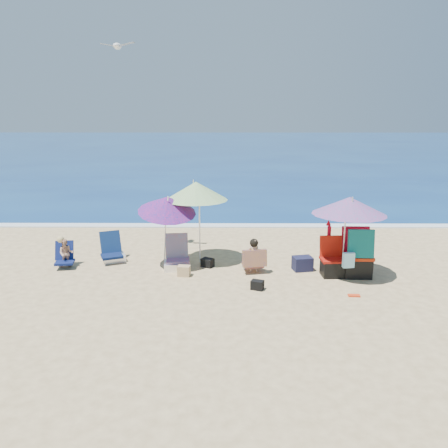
{
  "coord_description": "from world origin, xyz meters",
  "views": [
    {
      "loc": [
        -0.23,
        -9.34,
        3.68
      ],
      "look_at": [
        -0.3,
        1.0,
        1.1
      ],
      "focal_mm": 35.22,
      "sensor_mm": 36.0,
      "label": 1
    }
  ],
  "objects_px": {
    "umbrella_turquoise": "(349,206)",
    "chair_rainbow": "(177,259)",
    "umbrella_blue": "(167,204)",
    "seagull": "(117,46)",
    "camp_chair_right": "(357,259)",
    "chair_navy": "(113,253)",
    "person_center": "(254,256)",
    "person_left": "(65,253)",
    "furled_umbrella": "(328,243)",
    "umbrella_striped": "(196,191)",
    "camp_chair_left": "(332,264)"
  },
  "relations": [
    {
      "from": "umbrella_blue",
      "to": "furled_umbrella",
      "type": "bearing_deg",
      "value": -1.51
    },
    {
      "from": "furled_umbrella",
      "to": "camp_chair_left",
      "type": "xyz_separation_m",
      "value": [
        0.01,
        -0.48,
        -0.38
      ]
    },
    {
      "from": "umbrella_blue",
      "to": "chair_navy",
      "type": "distance_m",
      "value": 2.1
    },
    {
      "from": "chair_navy",
      "to": "person_left",
      "type": "distance_m",
      "value": 1.16
    },
    {
      "from": "furled_umbrella",
      "to": "person_center",
      "type": "distance_m",
      "value": 1.87
    },
    {
      "from": "chair_navy",
      "to": "person_center",
      "type": "relative_size",
      "value": 1.04
    },
    {
      "from": "person_left",
      "to": "umbrella_striped",
      "type": "bearing_deg",
      "value": 8.13
    },
    {
      "from": "person_left",
      "to": "furled_umbrella",
      "type": "bearing_deg",
      "value": -0.46
    },
    {
      "from": "person_center",
      "to": "camp_chair_right",
      "type": "bearing_deg",
      "value": -5.26
    },
    {
      "from": "furled_umbrella",
      "to": "person_center",
      "type": "relative_size",
      "value": 1.42
    },
    {
      "from": "camp_chair_left",
      "to": "camp_chair_right",
      "type": "xyz_separation_m",
      "value": [
        0.55,
        -0.04,
        0.15
      ]
    },
    {
      "from": "furled_umbrella",
      "to": "chair_rainbow",
      "type": "relative_size",
      "value": 1.49
    },
    {
      "from": "chair_navy",
      "to": "person_left",
      "type": "bearing_deg",
      "value": -154.11
    },
    {
      "from": "camp_chair_right",
      "to": "umbrella_blue",
      "type": "bearing_deg",
      "value": 172.01
    },
    {
      "from": "umbrella_blue",
      "to": "furled_umbrella",
      "type": "height_order",
      "value": "umbrella_blue"
    },
    {
      "from": "camp_chair_left",
      "to": "umbrella_blue",
      "type": "bearing_deg",
      "value": 171.48
    },
    {
      "from": "umbrella_turquoise",
      "to": "person_left",
      "type": "bearing_deg",
      "value": 175.02
    },
    {
      "from": "person_center",
      "to": "camp_chair_left",
      "type": "bearing_deg",
      "value": -5.59
    },
    {
      "from": "camp_chair_left",
      "to": "seagull",
      "type": "relative_size",
      "value": 1.02
    },
    {
      "from": "umbrella_turquoise",
      "to": "person_center",
      "type": "relative_size",
      "value": 2.5
    },
    {
      "from": "furled_umbrella",
      "to": "umbrella_turquoise",
      "type": "bearing_deg",
      "value": -61.18
    },
    {
      "from": "chair_navy",
      "to": "chair_rainbow",
      "type": "relative_size",
      "value": 1.09
    },
    {
      "from": "furled_umbrella",
      "to": "camp_chair_right",
      "type": "distance_m",
      "value": 0.8
    },
    {
      "from": "umbrella_turquoise",
      "to": "seagull",
      "type": "xyz_separation_m",
      "value": [
        -5.48,
        1.86,
        3.64
      ]
    },
    {
      "from": "umbrella_blue",
      "to": "seagull",
      "type": "height_order",
      "value": "seagull"
    },
    {
      "from": "camp_chair_left",
      "to": "furled_umbrella",
      "type": "bearing_deg",
      "value": 91.02
    },
    {
      "from": "umbrella_turquoise",
      "to": "umbrella_striped",
      "type": "height_order",
      "value": "umbrella_striped"
    },
    {
      "from": "umbrella_turquoise",
      "to": "camp_chair_right",
      "type": "relative_size",
      "value": 1.77
    },
    {
      "from": "umbrella_striped",
      "to": "chair_navy",
      "type": "bearing_deg",
      "value": 178.9
    },
    {
      "from": "camp_chair_left",
      "to": "camp_chair_right",
      "type": "relative_size",
      "value": 0.77
    },
    {
      "from": "umbrella_blue",
      "to": "person_left",
      "type": "height_order",
      "value": "umbrella_blue"
    },
    {
      "from": "chair_navy",
      "to": "chair_rainbow",
      "type": "height_order",
      "value": "chair_rainbow"
    },
    {
      "from": "person_left",
      "to": "umbrella_turquoise",
      "type": "bearing_deg",
      "value": -4.98
    },
    {
      "from": "umbrella_blue",
      "to": "chair_navy",
      "type": "height_order",
      "value": "umbrella_blue"
    },
    {
      "from": "umbrella_turquoise",
      "to": "camp_chair_right",
      "type": "height_order",
      "value": "umbrella_turquoise"
    },
    {
      "from": "chair_navy",
      "to": "person_left",
      "type": "height_order",
      "value": "person_left"
    },
    {
      "from": "umbrella_turquoise",
      "to": "camp_chair_left",
      "type": "xyz_separation_m",
      "value": [
        -0.29,
        0.05,
        -1.41
      ]
    },
    {
      "from": "camp_chair_right",
      "to": "person_center",
      "type": "bearing_deg",
      "value": 174.74
    },
    {
      "from": "chair_navy",
      "to": "camp_chair_left",
      "type": "relative_size",
      "value": 0.95
    },
    {
      "from": "camp_chair_left",
      "to": "chair_navy",
      "type": "bearing_deg",
      "value": 169.18
    },
    {
      "from": "chair_rainbow",
      "to": "camp_chair_right",
      "type": "distance_m",
      "value": 4.3
    },
    {
      "from": "furled_umbrella",
      "to": "chair_rainbow",
      "type": "distance_m",
      "value": 3.73
    },
    {
      "from": "umbrella_blue",
      "to": "person_center",
      "type": "xyz_separation_m",
      "value": [
        2.08,
        -0.41,
        -1.18
      ]
    },
    {
      "from": "umbrella_turquoise",
      "to": "camp_chair_left",
      "type": "bearing_deg",
      "value": 169.55
    },
    {
      "from": "umbrella_turquoise",
      "to": "chair_rainbow",
      "type": "bearing_deg",
      "value": 171.91
    },
    {
      "from": "umbrella_striped",
      "to": "chair_rainbow",
      "type": "relative_size",
      "value": 2.63
    },
    {
      "from": "camp_chair_right",
      "to": "chair_navy",
      "type": "bearing_deg",
      "value": 169.79
    },
    {
      "from": "camp_chair_right",
      "to": "person_center",
      "type": "distance_m",
      "value": 2.4
    },
    {
      "from": "umbrella_striped",
      "to": "furled_umbrella",
      "type": "height_order",
      "value": "umbrella_striped"
    },
    {
      "from": "person_center",
      "to": "person_left",
      "type": "relative_size",
      "value": 1.04
    }
  ]
}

